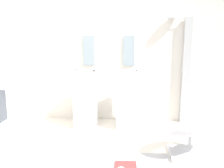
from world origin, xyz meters
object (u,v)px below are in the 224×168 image
(pedestal_sink_left, at_px, (86,101))
(soap_bottle_clear, at_px, (76,74))
(shower_column, at_px, (185,69))
(lounge_chair, at_px, (190,133))
(soap_bottle_grey, at_px, (94,75))
(towel_rack, at_px, (0,107))
(soap_bottle_white, at_px, (137,75))
(pedestal_sink_right, at_px, (128,102))
(magazine_red, at_px, (126,166))

(pedestal_sink_left, distance_m, soap_bottle_clear, 0.53)
(pedestal_sink_left, relative_size, shower_column, 0.50)
(lounge_chair, height_order, soap_bottle_grey, soap_bottle_grey)
(towel_rack, bearing_deg, shower_column, 23.08)
(pedestal_sink_left, distance_m, towel_rack, 1.49)
(shower_column, distance_m, soap_bottle_white, 1.02)
(pedestal_sink_left, relative_size, pedestal_sink_right, 1.00)
(pedestal_sink_right, height_order, magazine_red, pedestal_sink_right)
(shower_column, xyz_separation_m, soap_bottle_white, (-0.94, -0.39, -0.07))
(pedestal_sink_right, xyz_separation_m, magazine_red, (-0.00, -1.45, -0.48))
(towel_rack, relative_size, soap_bottle_grey, 5.78)
(pedestal_sink_right, distance_m, soap_bottle_white, 0.53)
(pedestal_sink_right, distance_m, magazine_red, 1.53)
(shower_column, bearing_deg, lounge_chair, -97.69)
(pedestal_sink_left, xyz_separation_m, pedestal_sink_right, (0.79, 0.00, 0.00))
(towel_rack, distance_m, soap_bottle_grey, 1.66)
(pedestal_sink_left, relative_size, soap_bottle_clear, 5.86)
(lounge_chair, bearing_deg, pedestal_sink_left, 147.98)
(pedestal_sink_right, bearing_deg, lounge_chair, -49.63)
(pedestal_sink_left, height_order, soap_bottle_grey, soap_bottle_grey)
(shower_column, height_order, magazine_red, shower_column)
(pedestal_sink_right, distance_m, towel_rack, 2.17)
(pedestal_sink_right, xyz_separation_m, soap_bottle_grey, (-0.63, -0.01, 0.50))
(soap_bottle_grey, xyz_separation_m, soap_bottle_clear, (-0.33, -0.04, 0.01))
(shower_column, relative_size, towel_rack, 2.16)
(shower_column, height_order, soap_bottle_white, shower_column)
(pedestal_sink_left, relative_size, soap_bottle_grey, 6.26)
(pedestal_sink_right, xyz_separation_m, soap_bottle_clear, (-0.95, -0.05, 0.51))
(pedestal_sink_right, distance_m, soap_bottle_grey, 0.80)
(lounge_chair, bearing_deg, soap_bottle_clear, 151.46)
(towel_rack, xyz_separation_m, soap_bottle_clear, (1.00, 0.89, 0.38))
(towel_rack, bearing_deg, lounge_chair, -2.50)
(soap_bottle_clear, bearing_deg, soap_bottle_grey, 6.36)
(soap_bottle_grey, height_order, soap_bottle_white, soap_bottle_white)
(magazine_red, xyz_separation_m, soap_bottle_clear, (-0.95, 1.40, 0.99))
(pedestal_sink_left, xyz_separation_m, soap_bottle_clear, (-0.16, -0.05, 0.51))
(shower_column, bearing_deg, soap_bottle_white, -157.72)
(pedestal_sink_left, bearing_deg, towel_rack, -141.05)
(towel_rack, distance_m, soap_bottle_clear, 1.39)
(shower_column, xyz_separation_m, magazine_red, (-1.09, -1.82, -1.06))
(pedestal_sink_left, bearing_deg, lounge_chair, -32.02)
(shower_column, bearing_deg, soap_bottle_clear, -168.60)
(lounge_chair, distance_m, soap_bottle_white, 1.44)
(towel_rack, bearing_deg, soap_bottle_grey, 34.81)
(soap_bottle_white, bearing_deg, pedestal_sink_left, 178.55)
(towel_rack, bearing_deg, pedestal_sink_right, 25.62)
(pedestal_sink_left, xyz_separation_m, lounge_chair, (1.70, -1.06, -0.15))
(pedestal_sink_right, height_order, towel_rack, pedestal_sink_right)
(pedestal_sink_left, xyz_separation_m, towel_rack, (-1.16, -0.94, 0.13))
(pedestal_sink_right, relative_size, soap_bottle_clear, 5.86)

